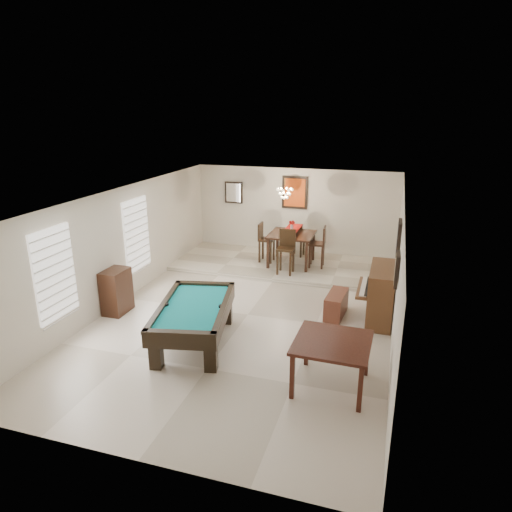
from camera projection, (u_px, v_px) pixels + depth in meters
The scene contains 25 objects.
ground_plane at pixel (248, 315), 9.88m from camera, with size 6.00×9.00×0.02m, color beige.
wall_back at pixel (295, 212), 13.56m from camera, with size 6.00×0.04×2.60m, color silver.
wall_front at pixel (129, 372), 5.39m from camera, with size 6.00×0.04×2.60m, color silver.
wall_left at pixel (122, 245), 10.31m from camera, with size 0.04×9.00×2.60m, color silver.
wall_right at pixel (398, 272), 8.64m from camera, with size 0.04×9.00×2.60m, color silver.
ceiling at pixel (247, 196), 9.07m from camera, with size 6.00×9.00×0.04m, color white.
dining_step at pixel (284, 265), 12.81m from camera, with size 6.00×2.50×0.12m, color beige.
window_left_front at pixel (55, 274), 8.28m from camera, with size 0.06×1.00×1.70m, color white.
window_left_rear at pixel (137, 235), 10.82m from camera, with size 0.06×1.00×1.70m, color white.
pool_table at pixel (194, 325), 8.58m from camera, with size 1.24×2.28×0.76m, color black, non-canonical shape.
square_table at pixel (331, 364), 7.23m from camera, with size 1.17×1.17×0.81m, color black, non-canonical shape.
upright_piano at pixel (374, 293), 9.52m from camera, with size 0.78×1.39×1.16m, color brown, non-canonical shape.
piano_bench at pixel (336, 304), 9.78m from camera, with size 0.35×0.91×0.50m, color brown.
apothecary_chest at pixel (116, 291), 9.86m from camera, with size 0.43×0.65×0.97m, color black.
dining_table at pixel (291, 247), 12.55m from camera, with size 1.20×1.20×1.00m, color black, non-canonical shape.
flower_vase at pixel (292, 225), 12.36m from camera, with size 0.15×0.15×0.25m, color #A3100E, non-canonical shape.
dining_chair_south at pixel (286, 252), 11.82m from camera, with size 0.43×0.43×1.15m, color black, non-canonical shape.
dining_chair_north at pixel (298, 240), 13.28m from camera, with size 0.36×0.36×0.97m, color black, non-canonical shape.
dining_chair_west at pixel (267, 243), 12.76m from camera, with size 0.41×0.41×1.10m, color black, non-canonical shape.
dining_chair_east at pixel (317, 247), 12.32m from camera, with size 0.42×0.42×1.13m, color black, non-canonical shape.
chandelier at pixel (285, 189), 12.10m from camera, with size 0.44×0.44×0.60m, color #FFE5B2, non-canonical shape.
back_painting at pixel (295, 193), 13.34m from camera, with size 0.75×0.06×0.95m, color #D84C14.
back_mirror at pixel (234, 192), 13.90m from camera, with size 0.55×0.06×0.65m, color white.
right_picture_upper at pixel (399, 238), 8.73m from camera, with size 0.06×0.55×0.65m, color slate.
right_picture_lower at pixel (397, 269), 7.61m from camera, with size 0.06×0.45×0.55m, color gray.
Camera 1 is at (2.81, -8.54, 4.28)m, focal length 32.00 mm.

